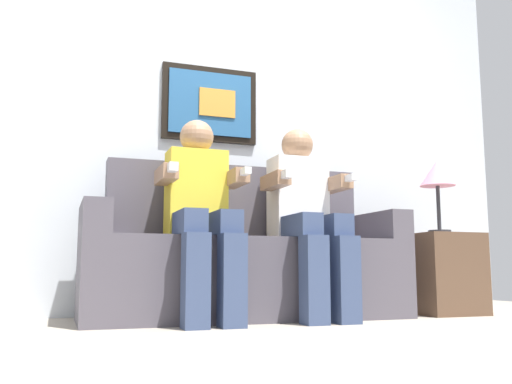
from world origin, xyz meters
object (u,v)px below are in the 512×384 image
(person_on_left, at_px, (201,207))
(couch, at_px, (246,263))
(side_table_right, at_px, (442,274))
(table_lamp, at_px, (437,177))
(person_on_right, at_px, (306,211))

(person_on_left, bearing_deg, couch, 28.48)
(side_table_right, relative_size, table_lamp, 1.09)
(table_lamp, bearing_deg, person_on_left, -179.02)
(couch, relative_size, table_lamp, 3.97)
(person_on_left, relative_size, person_on_right, 1.00)
(couch, relative_size, person_on_right, 1.65)
(person_on_left, relative_size, table_lamp, 2.41)
(person_on_right, distance_m, side_table_right, 1.02)
(person_on_left, height_order, side_table_right, person_on_left)
(person_on_left, bearing_deg, person_on_right, 0.00)
(person_on_right, height_order, side_table_right, person_on_right)
(person_on_left, xyz_separation_m, table_lamp, (1.54, 0.03, 0.25))
(person_on_left, distance_m, side_table_right, 1.61)
(table_lamp, bearing_deg, side_table_right, 46.81)
(couch, bearing_deg, person_on_left, -151.52)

